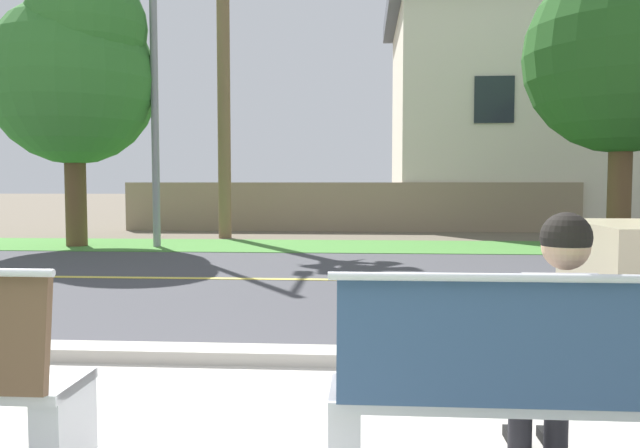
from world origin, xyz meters
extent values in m
plane|color=#665B4C|center=(0.00, 8.00, 0.00)|extent=(140.00, 140.00, 0.00)
cube|color=#ADA89E|center=(0.00, 2.35, 0.06)|extent=(44.00, 0.30, 0.11)
cube|color=#424247|center=(0.00, 6.50, 0.00)|extent=(52.00, 8.00, 0.01)
cube|color=#E0CC4C|center=(0.00, 6.50, 0.01)|extent=(48.00, 0.14, 0.01)
cube|color=#478438|center=(0.00, 11.30, 0.01)|extent=(48.00, 2.80, 0.02)
cube|color=silver|center=(-0.67, 0.45, 0.23)|extent=(0.14, 0.40, 0.45)
cube|color=silver|center=(0.67, 0.45, 0.23)|extent=(0.14, 0.40, 0.45)
cube|color=silver|center=(1.53, 0.45, 0.42)|extent=(1.87, 0.44, 0.05)
cube|color=navy|center=(1.53, 0.25, 0.71)|extent=(1.79, 0.12, 0.52)
cylinder|color=silver|center=(1.53, 0.24, 0.99)|extent=(1.87, 0.04, 0.04)
cylinder|color=black|center=(1.55, 0.64, 0.51)|extent=(0.15, 0.42, 0.15)
cylinder|color=black|center=(1.73, 0.64, 0.51)|extent=(0.15, 0.42, 0.15)
cylinder|color=black|center=(1.55, 0.83, 0.21)|extent=(0.12, 0.12, 0.43)
cube|color=black|center=(1.55, 0.91, 0.04)|extent=(0.09, 0.24, 0.07)
cylinder|color=black|center=(1.73, 0.83, 0.21)|extent=(0.12, 0.12, 0.43)
cube|color=black|center=(1.73, 0.91, 0.04)|extent=(0.09, 0.24, 0.07)
cube|color=gray|center=(1.64, 0.45, 0.71)|extent=(0.34, 0.20, 0.52)
cylinder|color=gray|center=(1.42, 0.47, 0.73)|extent=(0.09, 0.09, 0.46)
cylinder|color=gray|center=(1.85, 0.47, 0.73)|extent=(0.09, 0.09, 0.46)
sphere|color=tan|center=(1.64, 0.46, 1.10)|extent=(0.21, 0.21, 0.21)
sphere|color=black|center=(1.64, 0.46, 1.14)|extent=(0.22, 0.22, 0.22)
cylinder|color=black|center=(3.50, 4.94, 0.32)|extent=(0.64, 0.18, 0.64)
cylinder|color=gray|center=(-3.70, 10.90, 3.79)|extent=(0.16, 0.16, 7.58)
cylinder|color=brown|center=(-5.50, 10.94, 1.11)|extent=(0.45, 0.45, 2.23)
sphere|color=#33752D|center=(-5.50, 10.94, 3.57)|extent=(3.57, 3.57, 3.57)
sphere|color=#33752D|center=(-5.05, 10.67, 4.64)|extent=(2.50, 2.50, 2.50)
cylinder|color=brown|center=(6.02, 11.03, 1.24)|extent=(0.47, 0.47, 2.49)
sphere|color=#23561E|center=(6.02, 11.03, 3.98)|extent=(3.98, 3.98, 3.98)
cylinder|color=brown|center=(-2.73, 13.24, 3.53)|extent=(0.32, 0.32, 7.06)
cube|color=gray|center=(0.32, 15.73, 0.70)|extent=(13.00, 0.36, 1.40)
cube|color=beige|center=(6.46, 18.93, 3.37)|extent=(9.22, 6.40, 6.75)
cube|color=#474C56|center=(6.46, 18.93, 7.05)|extent=(9.96, 6.91, 0.60)
cube|color=#232833|center=(4.38, 15.70, 3.71)|extent=(1.10, 0.06, 1.30)
camera|label=1|loc=(0.74, -2.38, 1.38)|focal=35.42mm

